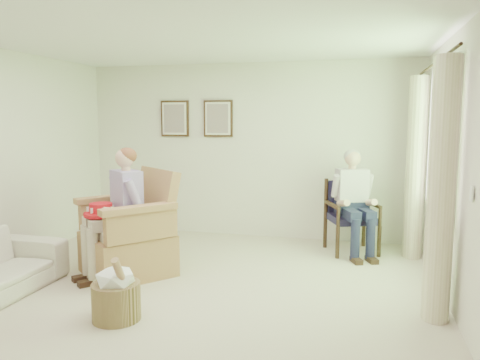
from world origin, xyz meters
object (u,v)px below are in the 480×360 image
(person_wicker, at_px, (121,203))
(wicker_armchair, at_px, (129,240))
(wood_armchair, at_px, (352,213))
(hatbox, at_px, (116,293))
(red_hat, at_px, (101,211))
(person_dark, at_px, (352,195))

(person_wicker, bearing_deg, wicker_armchair, 129.80)
(wood_armchair, xyz_separation_m, hatbox, (-1.98, -2.80, -0.27))
(wood_armchair, distance_m, red_hat, 3.26)
(wicker_armchair, relative_size, person_wicker, 0.84)
(wood_armchair, relative_size, red_hat, 2.53)
(person_wicker, height_order, red_hat, person_wicker)
(person_wicker, xyz_separation_m, red_hat, (-0.17, -0.14, -0.08))
(red_hat, distance_m, hatbox, 1.25)
(person_wicker, relative_size, hatbox, 2.27)
(wicker_armchair, xyz_separation_m, hatbox, (0.50, -1.21, -0.14))
(wicker_armchair, distance_m, hatbox, 1.32)
(person_wicker, height_order, person_dark, person_wicker)
(wicker_armchair, bearing_deg, red_hat, -79.57)
(wicker_armchair, bearing_deg, person_wicker, -50.20)
(person_dark, xyz_separation_m, red_hat, (-2.65, -1.73, -0.01))
(wood_armchair, distance_m, person_dark, 0.32)
(person_dark, relative_size, red_hat, 3.64)
(person_dark, bearing_deg, wicker_armchair, -171.53)
(wicker_armchair, distance_m, red_hat, 0.52)
(wicker_armchair, distance_m, wood_armchair, 2.95)
(wood_armchair, height_order, hatbox, wood_armchair)
(person_wicker, xyz_separation_m, hatbox, (0.50, -1.05, -0.61))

